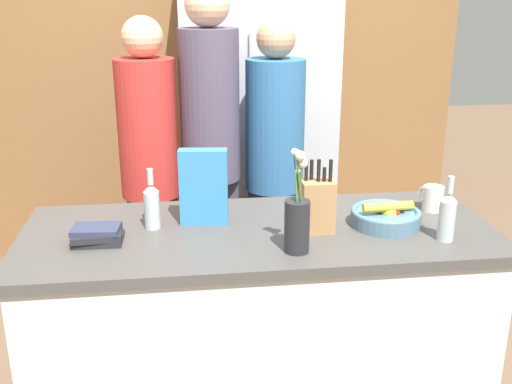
{
  "coord_description": "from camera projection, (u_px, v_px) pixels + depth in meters",
  "views": [
    {
      "loc": [
        -0.28,
        -2.12,
        1.76
      ],
      "look_at": [
        0.0,
        0.09,
        1.01
      ],
      "focal_mm": 42.0,
      "sensor_mm": 36.0,
      "label": 1
    }
  ],
  "objects": [
    {
      "name": "kitchen_island",
      "position": [
        259.0,
        330.0,
        2.45
      ],
      "size": [
        1.82,
        0.73,
        0.89
      ],
      "color": "silver",
      "rests_on": "ground_plane"
    },
    {
      "name": "back_wall_wood",
      "position": [
        224.0,
        67.0,
        3.81
      ],
      "size": [
        3.02,
        0.12,
        2.6
      ],
      "color": "brown",
      "rests_on": "ground_plane"
    },
    {
      "name": "refrigerator",
      "position": [
        256.0,
        134.0,
        3.61
      ],
      "size": [
        0.88,
        0.62,
        1.88
      ],
      "color": "#B7B7BC",
      "rests_on": "ground_plane"
    },
    {
      "name": "fruit_bowl",
      "position": [
        386.0,
        216.0,
        2.33
      ],
      "size": [
        0.27,
        0.27,
        0.1
      ],
      "color": "slate",
      "rests_on": "kitchen_island"
    },
    {
      "name": "knife_block",
      "position": [
        317.0,
        205.0,
        2.26
      ],
      "size": [
        0.12,
        0.1,
        0.28
      ],
      "color": "#A87A4C",
      "rests_on": "kitchen_island"
    },
    {
      "name": "flower_vase",
      "position": [
        297.0,
        221.0,
        2.07
      ],
      "size": [
        0.09,
        0.09,
        0.38
      ],
      "color": "#232328",
      "rests_on": "kitchen_island"
    },
    {
      "name": "cereal_box",
      "position": [
        204.0,
        187.0,
        2.32
      ],
      "size": [
        0.19,
        0.08,
        0.3
      ],
      "color": "teal",
      "rests_on": "kitchen_island"
    },
    {
      "name": "coffee_mug",
      "position": [
        432.0,
        198.0,
        2.49
      ],
      "size": [
        0.08,
        0.12,
        0.1
      ],
      "color": "silver",
      "rests_on": "kitchen_island"
    },
    {
      "name": "book_stack",
      "position": [
        97.0,
        234.0,
        2.17
      ],
      "size": [
        0.18,
        0.16,
        0.06
      ],
      "color": "#232328",
      "rests_on": "kitchen_island"
    },
    {
      "name": "bottle_oil",
      "position": [
        447.0,
        215.0,
        2.17
      ],
      "size": [
        0.06,
        0.06,
        0.24
      ],
      "color": "#B2BCC1",
      "rests_on": "kitchen_island"
    },
    {
      "name": "bottle_vinegar",
      "position": [
        152.0,
        205.0,
        2.29
      ],
      "size": [
        0.06,
        0.06,
        0.24
      ],
      "color": "#B2BCC1",
      "rests_on": "kitchen_island"
    },
    {
      "name": "person_at_sink",
      "position": [
        150.0,
        166.0,
        2.94
      ],
      "size": [
        0.29,
        0.29,
        1.66
      ],
      "rotation": [
        0.0,
        0.0,
        0.28
      ],
      "color": "#383842",
      "rests_on": "ground_plane"
    },
    {
      "name": "person_in_blue",
      "position": [
        211.0,
        145.0,
        2.95
      ],
      "size": [
        0.29,
        0.29,
        1.81
      ],
      "rotation": [
        0.0,
        0.0,
        0.38
      ],
      "color": "#383842",
      "rests_on": "ground_plane"
    },
    {
      "name": "person_in_red_tee",
      "position": [
        275.0,
        161.0,
        3.07
      ],
      "size": [
        0.3,
        0.3,
        1.64
      ],
      "rotation": [
        0.0,
        0.0,
        -0.49
      ],
      "color": "#383842",
      "rests_on": "ground_plane"
    }
  ]
}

